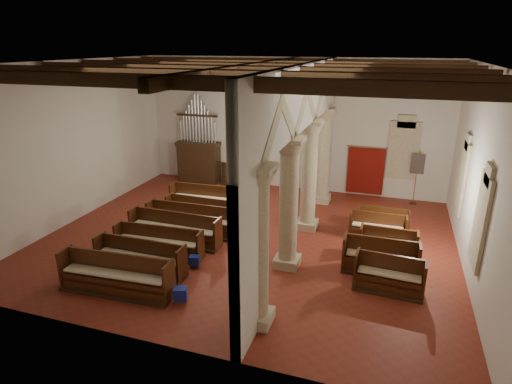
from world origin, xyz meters
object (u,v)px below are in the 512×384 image
object	(u,v)px
pipe_organ	(199,155)
processional_banner	(415,186)
nave_pew_0	(117,281)
aisle_pew_0	(389,280)
lectern	(224,174)

from	to	relation	value
pipe_organ	processional_banner	bearing A→B (deg)	-0.04
pipe_organ	nave_pew_0	bearing A→B (deg)	-77.53
aisle_pew_0	processional_banner	bearing A→B (deg)	87.75
lectern	processional_banner	distance (m)	8.79
aisle_pew_0	pipe_organ	bearing A→B (deg)	144.93
lectern	aisle_pew_0	size ratio (longest dim) A/B	0.61
pipe_organ	nave_pew_0	size ratio (longest dim) A/B	1.33
lectern	aisle_pew_0	world-z (taller)	lectern
processional_banner	nave_pew_0	world-z (taller)	processional_banner
pipe_organ	lectern	distance (m)	1.61
nave_pew_0	aisle_pew_0	xyz separation A→B (m)	(7.14, 2.43, -0.02)
pipe_organ	lectern	bearing A→B (deg)	-0.46
lectern	processional_banner	size ratio (longest dim) A/B	0.50
nave_pew_0	processional_banner	bearing A→B (deg)	48.06
pipe_organ	aisle_pew_0	bearing A→B (deg)	-38.80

